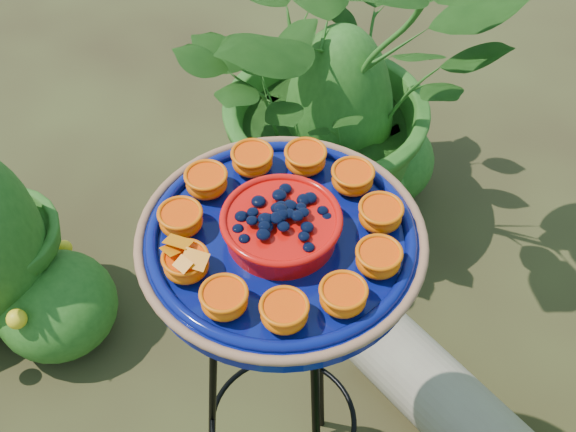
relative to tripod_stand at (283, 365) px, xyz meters
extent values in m
plane|color=black|center=(-0.09, 0.14, -0.49)|extent=(20.00, 20.00, 0.00)
torus|color=black|center=(0.00, 0.00, 0.31)|extent=(0.30, 0.30, 0.01)
torus|color=black|center=(0.00, 0.00, -0.21)|extent=(0.37, 0.37, 0.01)
cylinder|color=black|center=(-0.04, 0.12, -0.09)|extent=(0.04, 0.08, 0.80)
cylinder|color=black|center=(-0.09, -0.10, -0.09)|extent=(0.06, 0.07, 0.80)
cylinder|color=#081161|center=(0.00, 0.00, 0.34)|extent=(0.52, 0.52, 0.04)
torus|color=#A96D4C|center=(0.00, 0.00, 0.35)|extent=(0.43, 0.43, 0.01)
torus|color=#081161|center=(0.00, 0.00, 0.36)|extent=(0.39, 0.39, 0.02)
cylinder|color=red|center=(0.00, 0.00, 0.38)|extent=(0.20, 0.20, 0.04)
torus|color=red|center=(0.00, 0.00, 0.40)|extent=(0.18, 0.18, 0.01)
ellipsoid|color=black|center=(0.00, 0.00, 0.40)|extent=(0.14, 0.14, 0.03)
ellipsoid|color=orange|center=(0.13, 0.07, 0.37)|extent=(0.06, 0.06, 0.03)
cylinder|color=#FF5905|center=(0.13, 0.07, 0.39)|extent=(0.06, 0.06, 0.01)
ellipsoid|color=orange|center=(0.07, 0.13, 0.37)|extent=(0.06, 0.06, 0.03)
cylinder|color=#FF5905|center=(0.07, 0.13, 0.39)|extent=(0.06, 0.06, 0.01)
ellipsoid|color=orange|center=(-0.01, 0.15, 0.37)|extent=(0.06, 0.06, 0.03)
cylinder|color=#FF5905|center=(-0.01, 0.15, 0.39)|extent=(0.06, 0.06, 0.01)
ellipsoid|color=orange|center=(-0.09, 0.12, 0.37)|extent=(0.06, 0.06, 0.03)
cylinder|color=#FF5905|center=(-0.09, 0.12, 0.39)|extent=(0.06, 0.06, 0.01)
ellipsoid|color=orange|center=(-0.14, 0.05, 0.37)|extent=(0.06, 0.06, 0.03)
cylinder|color=#FF5905|center=(-0.14, 0.05, 0.39)|extent=(0.06, 0.06, 0.01)
ellipsoid|color=orange|center=(-0.14, -0.03, 0.37)|extent=(0.06, 0.06, 0.03)
cylinder|color=#FF5905|center=(-0.14, -0.03, 0.39)|extent=(0.06, 0.06, 0.01)
ellipsoid|color=orange|center=(-0.10, -0.10, 0.37)|extent=(0.06, 0.06, 0.03)
cylinder|color=#FF5905|center=(-0.10, -0.10, 0.39)|extent=(0.06, 0.06, 0.01)
ellipsoid|color=orange|center=(-0.03, -0.14, 0.37)|extent=(0.06, 0.06, 0.03)
cylinder|color=#FF5905|center=(-0.03, -0.14, 0.39)|extent=(0.06, 0.06, 0.01)
ellipsoid|color=orange|center=(0.05, -0.14, 0.37)|extent=(0.06, 0.06, 0.03)
cylinder|color=#FF5905|center=(0.05, -0.14, 0.39)|extent=(0.06, 0.06, 0.01)
ellipsoid|color=orange|center=(0.12, -0.09, 0.37)|extent=(0.06, 0.06, 0.03)
cylinder|color=#FF5905|center=(0.12, -0.09, 0.39)|extent=(0.06, 0.06, 0.01)
ellipsoid|color=orange|center=(0.15, -0.01, 0.37)|extent=(0.06, 0.06, 0.03)
cylinder|color=#FF5905|center=(0.15, -0.01, 0.39)|extent=(0.06, 0.06, 0.01)
cylinder|color=black|center=(-0.03, -0.14, 0.40)|extent=(0.02, 0.02, 0.00)
cube|color=orange|center=(-0.05, -0.14, 0.40)|extent=(0.04, 0.04, 0.01)
cube|color=orange|center=(-0.01, -0.14, 0.40)|extent=(0.04, 0.04, 0.01)
cylinder|color=gray|center=(0.14, 0.38, -0.40)|extent=(0.53, 0.18, 0.18)
imported|color=#205015|center=(-0.58, 0.64, -0.03)|extent=(1.02, 1.06, 0.91)
camera|label=1|loc=(0.59, -0.46, 1.25)|focal=50.00mm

